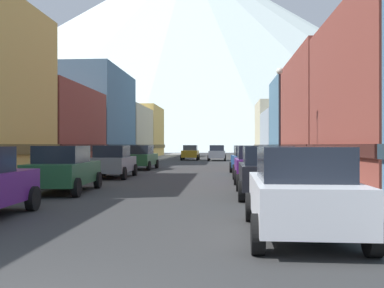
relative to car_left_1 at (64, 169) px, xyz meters
The scene contains 23 objects.
sidewalk_left 22.79m from the car_left_1, 96.18° to the left, with size 2.50×100.00×0.15m, color gray.
sidewalk_right 24.78m from the car_left_1, 66.07° to the left, with size 2.50×100.00×0.15m, color gray.
storefront_left_2 17.42m from the car_left_1, 119.09° to the left, with size 9.72×10.97×6.01m.
storefront_left_3 28.25m from the car_left_1, 104.10° to the left, with size 6.56×12.56×9.12m.
storefront_left_4 40.98m from the car_left_1, 100.59° to the left, with size 7.93×12.49×6.66m.
storefront_left_5 53.36m from the car_left_1, 99.28° to the left, with size 10.07×11.54×7.71m.
storefront_right_2 23.28m from the car_left_1, 51.67° to the left, with size 6.31×13.64×8.52m.
storefront_right_3 34.19m from the car_left_1, 61.85° to the left, with size 9.82×9.93×8.62m.
storefront_right_4 44.36m from the car_left_1, 69.16° to the left, with size 9.24×12.26×6.12m.
storefront_right_5 55.47m from the car_left_1, 73.05° to the left, with size 10.01×10.82×8.31m.
car_left_1 is the anchor object (origin of this frame).
car_left_2 7.80m from the car_left_1, 90.01° to the left, with size 2.14×4.44×1.78m.
car_left_3 16.31m from the car_left_1, 90.02° to the left, with size 2.16×4.45×1.78m.
car_right_0 10.92m from the car_left_1, 45.91° to the right, with size 2.15×4.44×1.78m.
car_right_1 7.65m from the car_left_1, ahead, with size 2.10×4.42×1.78m.
car_right_2 9.19m from the car_left_1, 34.21° to the left, with size 2.07×4.40×1.78m.
car_right_3 13.51m from the car_left_1, 55.76° to the left, with size 2.21×4.47×1.78m.
car_driving_0 35.53m from the car_left_1, 81.26° to the left, with size 2.06×4.40×1.78m.
car_driving_1 37.25m from the car_left_1, 86.62° to the left, with size 2.06×4.40×1.78m.
potted_plant_2 6.21m from the car_left_1, 121.11° to the left, with size 0.53×0.53×0.84m.
pedestrian_0 15.79m from the car_left_1, 98.94° to the left, with size 0.36×0.36×1.65m.
streetlamp_right 12.53m from the car_left_1, 41.12° to the left, with size 0.36×0.36×5.86m.
mountain_backdrop 254.21m from the car_left_1, 93.25° to the left, with size 323.85×323.85×113.13m, color silver.
Camera 1 is at (2.26, -4.63, 1.82)m, focal length 42.60 mm.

